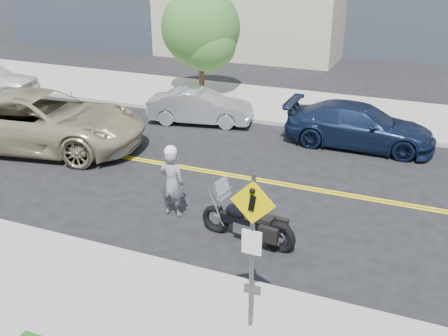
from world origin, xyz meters
name	(u,v)px	position (x,y,z in m)	size (l,w,h in m)	color
ground_plane	(193,169)	(0.00, 0.00, 0.00)	(120.00, 120.00, 0.00)	black
sidewalk_near	(22,310)	(0.00, -7.50, 0.07)	(60.00, 5.00, 0.15)	#9E9B91
sidewalk_far	(268,104)	(0.00, 7.50, 0.07)	(60.00, 5.00, 0.15)	#9E9B91
pedestrian_sign	(252,239)	(4.20, -6.31, 1.96)	(0.78, 0.08, 3.00)	#4C4C51
motorcyclist	(172,181)	(0.82, -2.88, 0.96)	(0.67, 0.44, 1.92)	#B3B3B8
motorcycle	(248,214)	(3.05, -3.36, 0.72)	(2.36, 0.72, 1.44)	black
suv	(41,121)	(-5.52, -0.29, 0.97)	(3.23, 7.00, 1.95)	#C0B28D
parked_car_silver	(200,107)	(-1.69, 4.20, 0.66)	(1.40, 4.01, 1.32)	#A7AAAE
parked_car_blue	(359,126)	(4.40, 4.03, 0.74)	(2.06, 5.07, 1.47)	#162343
tree_far_a	(201,28)	(-3.40, 8.01, 3.04)	(3.51, 3.51, 4.80)	#382619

